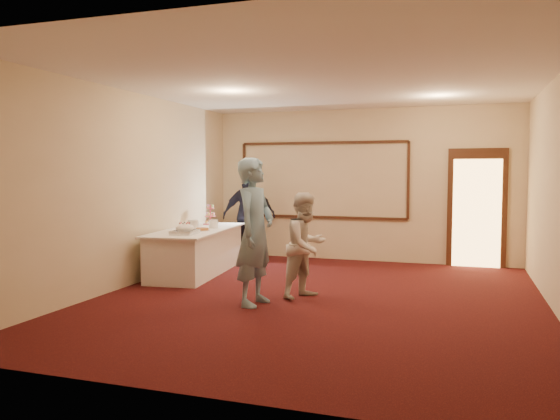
# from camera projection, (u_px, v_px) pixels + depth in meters

# --- Properties ---
(floor) EXTENTS (7.00, 7.00, 0.00)m
(floor) POSITION_uv_depth(u_px,v_px,m) (318.00, 299.00, 7.58)
(floor) COLOR black
(floor) RESTS_ON ground
(room_walls) EXTENTS (6.04, 7.04, 3.02)m
(room_walls) POSITION_uv_depth(u_px,v_px,m) (318.00, 153.00, 7.44)
(room_walls) COLOR beige
(room_walls) RESTS_ON floor
(wall_molding) EXTENTS (3.45, 0.04, 1.55)m
(wall_molding) POSITION_uv_depth(u_px,v_px,m) (322.00, 180.00, 11.00)
(wall_molding) COLOR #382010
(wall_molding) RESTS_ON room_walls
(doorway) EXTENTS (1.05, 0.07, 2.20)m
(doorway) POSITION_uv_depth(u_px,v_px,m) (477.00, 209.00, 10.10)
(doorway) COLOR #382010
(doorway) RESTS_ON floor
(buffet_table) EXTENTS (1.27, 2.68, 0.77)m
(buffet_table) POSITION_uv_depth(u_px,v_px,m) (197.00, 251.00, 9.51)
(buffet_table) COLOR white
(buffet_table) RESTS_ON floor
(pavlova_tray) EXTENTS (0.39, 0.51, 0.18)m
(pavlova_tray) POSITION_uv_depth(u_px,v_px,m) (185.00, 229.00, 8.69)
(pavlova_tray) COLOR #B9BDC1
(pavlova_tray) RESTS_ON buffet_table
(cupcake_stand) EXTENTS (0.28, 0.28, 0.41)m
(cupcake_stand) POSITION_uv_depth(u_px,v_px,m) (210.00, 217.00, 10.33)
(cupcake_stand) COLOR #C43D57
(cupcake_stand) RESTS_ON buffet_table
(plate_stack_a) EXTENTS (0.20, 0.20, 0.16)m
(plate_stack_a) POSITION_uv_depth(u_px,v_px,m) (193.00, 224.00, 9.49)
(plate_stack_a) COLOR white
(plate_stack_a) RESTS_ON buffet_table
(plate_stack_b) EXTENTS (0.17, 0.17, 0.14)m
(plate_stack_b) POSITION_uv_depth(u_px,v_px,m) (214.00, 224.00, 9.65)
(plate_stack_b) COLOR white
(plate_stack_b) RESTS_ON buffet_table
(tart) EXTENTS (0.25, 0.25, 0.05)m
(tart) POSITION_uv_depth(u_px,v_px,m) (202.00, 229.00, 9.20)
(tart) COLOR white
(tart) RESTS_ON buffet_table
(man) EXTENTS (0.54, 0.76, 1.95)m
(man) POSITION_uv_depth(u_px,v_px,m) (255.00, 232.00, 7.20)
(man) COLOR #7BA9C5
(man) RESTS_ON floor
(woman) EXTENTS (0.83, 0.90, 1.48)m
(woman) POSITION_uv_depth(u_px,v_px,m) (306.00, 245.00, 7.61)
(woman) COLOR beige
(woman) RESTS_ON floor
(guest) EXTENTS (1.13, 0.72, 1.78)m
(guest) POSITION_uv_depth(u_px,v_px,m) (249.00, 216.00, 10.89)
(guest) COLOR black
(guest) RESTS_ON floor
(camera_flash) EXTENTS (0.08, 0.05, 0.05)m
(camera_flash) POSITION_uv_depth(u_px,v_px,m) (250.00, 194.00, 10.66)
(camera_flash) COLOR white
(camera_flash) RESTS_ON guest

